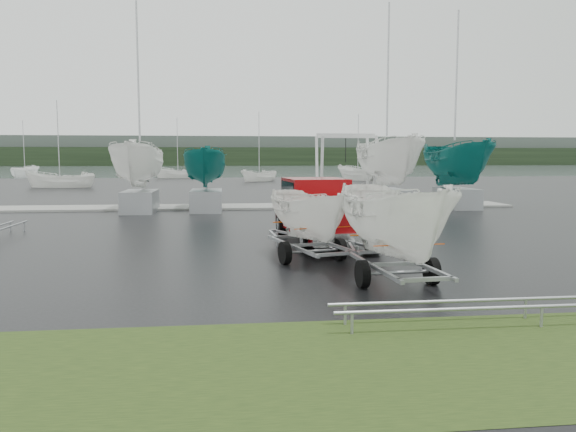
{
  "coord_description": "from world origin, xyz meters",
  "views": [
    {
      "loc": [
        -1.21,
        -18.25,
        2.8
      ],
      "look_at": [
        0.55,
        -3.11,
        1.2
      ],
      "focal_mm": 35.0,
      "sensor_mm": 36.0,
      "label": 1
    }
  ],
  "objects_px": {
    "trailer_hitched": "(396,157)",
    "boat_hoist": "(346,159)",
    "pickup_truck": "(320,209)",
    "trailer_parked": "(310,172)"
  },
  "relations": [
    {
      "from": "trailer_parked",
      "to": "boat_hoist",
      "type": "height_order",
      "value": "trailer_parked"
    },
    {
      "from": "trailer_hitched",
      "to": "boat_hoist",
      "type": "bearing_deg",
      "value": 76.3
    },
    {
      "from": "pickup_truck",
      "to": "boat_hoist",
      "type": "bearing_deg",
      "value": 69.52
    },
    {
      "from": "pickup_truck",
      "to": "trailer_parked",
      "type": "relative_size",
      "value": 1.45
    },
    {
      "from": "trailer_hitched",
      "to": "boat_hoist",
      "type": "distance_m",
      "value": 19.65
    },
    {
      "from": "trailer_hitched",
      "to": "pickup_truck",
      "type": "bearing_deg",
      "value": 90.0
    },
    {
      "from": "boat_hoist",
      "to": "pickup_truck",
      "type": "bearing_deg",
      "value": -106.04
    },
    {
      "from": "pickup_truck",
      "to": "trailer_hitched",
      "type": "bearing_deg",
      "value": -90.0
    },
    {
      "from": "trailer_hitched",
      "to": "boat_hoist",
      "type": "relative_size",
      "value": 1.26
    },
    {
      "from": "trailer_parked",
      "to": "trailer_hitched",
      "type": "bearing_deg",
      "value": -78.73
    }
  ]
}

